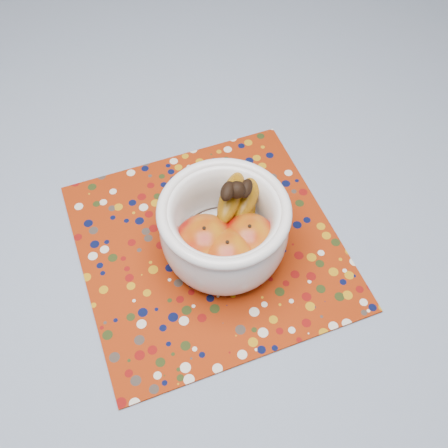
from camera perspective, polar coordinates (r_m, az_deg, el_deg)
table at (r=0.89m, az=-5.14°, el=-5.07°), size 1.20×1.20×0.75m
tablecloth at (r=0.82m, az=-5.56°, el=-2.27°), size 1.32×1.32×0.01m
placemat at (r=0.81m, az=-1.62°, el=-2.33°), size 0.49×0.49×0.00m
fruit_bowl at (r=0.75m, az=0.36°, el=-0.54°), size 0.19×0.19×0.14m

